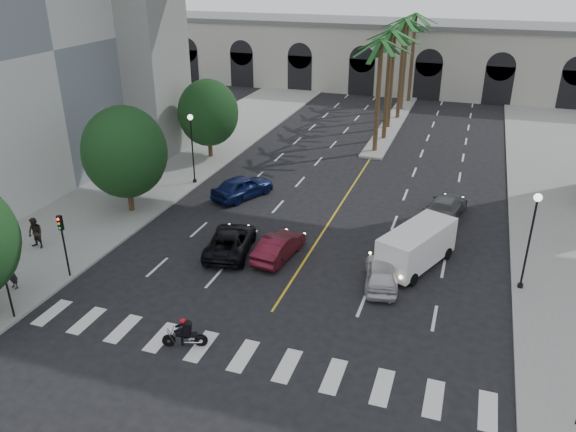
{
  "coord_description": "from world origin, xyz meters",
  "views": [
    {
      "loc": [
        8.08,
        -19.21,
        15.5
      ],
      "look_at": [
        -0.54,
        6.0,
        3.28
      ],
      "focal_mm": 35.0,
      "sensor_mm": 36.0,
      "label": 1
    }
  ],
  "objects_px": {
    "car_a": "(381,273)",
    "car_b": "(279,247)",
    "traffic_signal_far": "(63,236)",
    "car_e": "(243,187)",
    "motorcycle_rider": "(186,334)",
    "car_d": "(446,206)",
    "lamp_post_left_far": "(192,143)",
    "lamp_post_right": "(531,234)",
    "cargo_van": "(416,246)",
    "traffic_signal_near": "(4,273)",
    "car_c": "(230,241)",
    "pedestrian_a": "(12,274)",
    "pedestrian_b": "(36,233)"
  },
  "relations": [
    {
      "from": "lamp_post_right",
      "to": "traffic_signal_far",
      "type": "xyz_separation_m",
      "value": [
        -22.7,
        -6.5,
        -0.71
      ]
    },
    {
      "from": "car_a",
      "to": "cargo_van",
      "type": "height_order",
      "value": "cargo_van"
    },
    {
      "from": "car_b",
      "to": "car_d",
      "type": "relative_size",
      "value": 0.86
    },
    {
      "from": "motorcycle_rider",
      "to": "pedestrian_a",
      "type": "relative_size",
      "value": 1.17
    },
    {
      "from": "lamp_post_right",
      "to": "car_b",
      "type": "bearing_deg",
      "value": -176.53
    },
    {
      "from": "lamp_post_left_far",
      "to": "car_d",
      "type": "bearing_deg",
      "value": 0.19
    },
    {
      "from": "lamp_post_right",
      "to": "motorcycle_rider",
      "type": "xyz_separation_m",
      "value": [
        -14.02,
        -9.68,
        -2.57
      ]
    },
    {
      "from": "traffic_signal_near",
      "to": "car_d",
      "type": "distance_m",
      "value": 26.11
    },
    {
      "from": "traffic_signal_far",
      "to": "pedestrian_b",
      "type": "xyz_separation_m",
      "value": [
        -3.83,
        2.04,
        -1.42
      ]
    },
    {
      "from": "car_c",
      "to": "car_d",
      "type": "relative_size",
      "value": 1.02
    },
    {
      "from": "cargo_van",
      "to": "pedestrian_a",
      "type": "relative_size",
      "value": 3.48
    },
    {
      "from": "traffic_signal_near",
      "to": "car_e",
      "type": "distance_m",
      "value": 17.87
    },
    {
      "from": "car_b",
      "to": "car_d",
      "type": "height_order",
      "value": "car_d"
    },
    {
      "from": "lamp_post_left_far",
      "to": "lamp_post_right",
      "type": "distance_m",
      "value": 24.16
    },
    {
      "from": "car_c",
      "to": "car_b",
      "type": "bearing_deg",
      "value": 174.23
    },
    {
      "from": "traffic_signal_far",
      "to": "car_e",
      "type": "bearing_deg",
      "value": 71.78
    },
    {
      "from": "motorcycle_rider",
      "to": "car_e",
      "type": "bearing_deg",
      "value": 85.47
    },
    {
      "from": "car_d",
      "to": "car_e",
      "type": "height_order",
      "value": "car_e"
    },
    {
      "from": "traffic_signal_near",
      "to": "car_a",
      "type": "height_order",
      "value": "traffic_signal_near"
    },
    {
      "from": "lamp_post_right",
      "to": "motorcycle_rider",
      "type": "bearing_deg",
      "value": -145.4
    },
    {
      "from": "traffic_signal_far",
      "to": "pedestrian_a",
      "type": "distance_m",
      "value": 3.09
    },
    {
      "from": "lamp_post_left_far",
      "to": "car_c",
      "type": "bearing_deg",
      "value": -52.14
    },
    {
      "from": "motorcycle_rider",
      "to": "car_d",
      "type": "bearing_deg",
      "value": 42.33
    },
    {
      "from": "car_c",
      "to": "traffic_signal_near",
      "type": "bearing_deg",
      "value": 42.93
    },
    {
      "from": "lamp_post_right",
      "to": "car_e",
      "type": "bearing_deg",
      "value": 159.79
    },
    {
      "from": "car_a",
      "to": "cargo_van",
      "type": "distance_m",
      "value": 2.96
    },
    {
      "from": "motorcycle_rider",
      "to": "pedestrian_a",
      "type": "distance_m",
      "value": 10.59
    },
    {
      "from": "car_a",
      "to": "car_b",
      "type": "height_order",
      "value": "car_a"
    },
    {
      "from": "motorcycle_rider",
      "to": "lamp_post_left_far",
      "type": "bearing_deg",
      "value": 97.16
    },
    {
      "from": "cargo_van",
      "to": "lamp_post_right",
      "type": "bearing_deg",
      "value": 15.41
    },
    {
      "from": "lamp_post_right",
      "to": "car_a",
      "type": "bearing_deg",
      "value": -165.18
    },
    {
      "from": "traffic_signal_near",
      "to": "car_b",
      "type": "distance_m",
      "value": 13.92
    },
    {
      "from": "lamp_post_left_far",
      "to": "car_d",
      "type": "distance_m",
      "value": 18.55
    },
    {
      "from": "car_a",
      "to": "pedestrian_b",
      "type": "distance_m",
      "value": 19.83
    },
    {
      "from": "lamp_post_left_far",
      "to": "car_d",
      "type": "height_order",
      "value": "lamp_post_left_far"
    },
    {
      "from": "lamp_post_left_far",
      "to": "car_e",
      "type": "relative_size",
      "value": 1.11
    },
    {
      "from": "motorcycle_rider",
      "to": "pedestrian_a",
      "type": "bearing_deg",
      "value": 154.07
    },
    {
      "from": "motorcycle_rider",
      "to": "pedestrian_b",
      "type": "bearing_deg",
      "value": 138.12
    },
    {
      "from": "lamp_post_left_far",
      "to": "traffic_signal_far",
      "type": "bearing_deg",
      "value": -89.6
    },
    {
      "from": "car_e",
      "to": "traffic_signal_near",
      "type": "bearing_deg",
      "value": 100.27
    },
    {
      "from": "traffic_signal_far",
      "to": "car_e",
      "type": "distance_m",
      "value": 14.05
    },
    {
      "from": "car_a",
      "to": "pedestrian_a",
      "type": "bearing_deg",
      "value": 9.85
    },
    {
      "from": "traffic_signal_far",
      "to": "cargo_van",
      "type": "relative_size",
      "value": 0.64
    },
    {
      "from": "car_b",
      "to": "car_c",
      "type": "relative_size",
      "value": 0.85
    },
    {
      "from": "traffic_signal_far",
      "to": "car_c",
      "type": "distance_m",
      "value": 9.0
    },
    {
      "from": "car_c",
      "to": "cargo_van",
      "type": "relative_size",
      "value": 0.88
    },
    {
      "from": "car_a",
      "to": "car_b",
      "type": "relative_size",
      "value": 0.97
    },
    {
      "from": "car_e",
      "to": "pedestrian_a",
      "type": "relative_size",
      "value": 2.92
    },
    {
      "from": "motorcycle_rider",
      "to": "car_b",
      "type": "distance_m",
      "value": 8.96
    },
    {
      "from": "lamp_post_right",
      "to": "car_e",
      "type": "xyz_separation_m",
      "value": [
        -18.34,
        6.75,
        -2.4
      ]
    }
  ]
}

